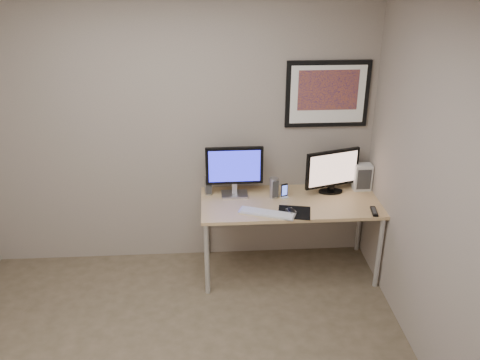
{
  "coord_description": "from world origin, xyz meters",
  "views": [
    {
      "loc": [
        0.29,
        -2.69,
        2.79
      ],
      "look_at": [
        0.53,
        1.1,
        1.07
      ],
      "focal_mm": 38.0,
      "sensor_mm": 36.0,
      "label": 1
    }
  ],
  "objects_px": {
    "monitor_large": "(234,169)",
    "keyboard": "(267,213)",
    "framed_art": "(327,94)",
    "phone_dock": "(284,191)",
    "monitor_tv": "(332,170)",
    "fan_unit": "(362,177)",
    "desk": "(290,208)",
    "speaker_left": "(208,186)",
    "speaker_right": "(274,188)"
  },
  "relations": [
    {
      "from": "monitor_tv",
      "to": "speaker_left",
      "type": "relative_size",
      "value": 2.97
    },
    {
      "from": "monitor_large",
      "to": "speaker_left",
      "type": "bearing_deg",
      "value": 169.98
    },
    {
      "from": "monitor_large",
      "to": "fan_unit",
      "type": "xyz_separation_m",
      "value": [
        1.2,
        0.06,
        -0.14
      ]
    },
    {
      "from": "desk",
      "to": "phone_dock",
      "type": "distance_m",
      "value": 0.16
    },
    {
      "from": "desk",
      "to": "monitor_large",
      "type": "distance_m",
      "value": 0.61
    },
    {
      "from": "monitor_tv",
      "to": "fan_unit",
      "type": "bearing_deg",
      "value": -6.68
    },
    {
      "from": "desk",
      "to": "phone_dock",
      "type": "relative_size",
      "value": 11.46
    },
    {
      "from": "desk",
      "to": "fan_unit",
      "type": "xyz_separation_m",
      "value": [
        0.71,
        0.21,
        0.19
      ]
    },
    {
      "from": "framed_art",
      "to": "monitor_tv",
      "type": "bearing_deg",
      "value": -72.77
    },
    {
      "from": "speaker_right",
      "to": "keyboard",
      "type": "xyz_separation_m",
      "value": [
        -0.1,
        -0.32,
        -0.09
      ]
    },
    {
      "from": "speaker_right",
      "to": "keyboard",
      "type": "relative_size",
      "value": 0.4
    },
    {
      "from": "phone_dock",
      "to": "desk",
      "type": "bearing_deg",
      "value": -79.7
    },
    {
      "from": "fan_unit",
      "to": "speaker_right",
      "type": "bearing_deg",
      "value": -172.5
    },
    {
      "from": "speaker_right",
      "to": "phone_dock",
      "type": "xyz_separation_m",
      "value": [
        0.09,
        -0.02,
        -0.03
      ]
    },
    {
      "from": "desk",
      "to": "monitor_tv",
      "type": "relative_size",
      "value": 3.1
    },
    {
      "from": "desk",
      "to": "monitor_large",
      "type": "bearing_deg",
      "value": 162.54
    },
    {
      "from": "monitor_large",
      "to": "speaker_right",
      "type": "relative_size",
      "value": 2.69
    },
    {
      "from": "framed_art",
      "to": "phone_dock",
      "type": "height_order",
      "value": "framed_art"
    },
    {
      "from": "speaker_left",
      "to": "desk",
      "type": "bearing_deg",
      "value": -20.16
    },
    {
      "from": "framed_art",
      "to": "fan_unit",
      "type": "distance_m",
      "value": 0.85
    },
    {
      "from": "framed_art",
      "to": "keyboard",
      "type": "distance_m",
      "value": 1.2
    },
    {
      "from": "monitor_large",
      "to": "phone_dock",
      "type": "distance_m",
      "value": 0.49
    },
    {
      "from": "monitor_large",
      "to": "phone_dock",
      "type": "bearing_deg",
      "value": -10.75
    },
    {
      "from": "monitor_tv",
      "to": "speaker_left",
      "type": "distance_m",
      "value": 1.14
    },
    {
      "from": "monitor_large",
      "to": "speaker_left",
      "type": "height_order",
      "value": "monitor_large"
    },
    {
      "from": "speaker_right",
      "to": "keyboard",
      "type": "height_order",
      "value": "speaker_right"
    },
    {
      "from": "desk",
      "to": "keyboard",
      "type": "bearing_deg",
      "value": -136.34
    },
    {
      "from": "monitor_large",
      "to": "keyboard",
      "type": "relative_size",
      "value": 1.08
    },
    {
      "from": "framed_art",
      "to": "speaker_right",
      "type": "height_order",
      "value": "framed_art"
    },
    {
      "from": "desk",
      "to": "framed_art",
      "type": "xyz_separation_m",
      "value": [
        0.35,
        0.33,
        0.96
      ]
    },
    {
      "from": "speaker_right",
      "to": "phone_dock",
      "type": "distance_m",
      "value": 0.1
    },
    {
      "from": "monitor_tv",
      "to": "fan_unit",
      "type": "height_order",
      "value": "monitor_tv"
    },
    {
      "from": "framed_art",
      "to": "monitor_tv",
      "type": "relative_size",
      "value": 1.45
    },
    {
      "from": "speaker_left",
      "to": "fan_unit",
      "type": "distance_m",
      "value": 1.44
    },
    {
      "from": "desk",
      "to": "speaker_left",
      "type": "distance_m",
      "value": 0.77
    },
    {
      "from": "monitor_large",
      "to": "fan_unit",
      "type": "relative_size",
      "value": 2.08
    },
    {
      "from": "speaker_left",
      "to": "phone_dock",
      "type": "distance_m",
      "value": 0.7
    },
    {
      "from": "framed_art",
      "to": "speaker_left",
      "type": "relative_size",
      "value": 4.32
    },
    {
      "from": "desk",
      "to": "monitor_tv",
      "type": "bearing_deg",
      "value": 21.34
    },
    {
      "from": "framed_art",
      "to": "fan_unit",
      "type": "height_order",
      "value": "framed_art"
    },
    {
      "from": "phone_dock",
      "to": "framed_art",
      "type": "bearing_deg",
      "value": 11.67
    },
    {
      "from": "monitor_tv",
      "to": "speaker_right",
      "type": "height_order",
      "value": "monitor_tv"
    },
    {
      "from": "desk",
      "to": "phone_dock",
      "type": "height_order",
      "value": "phone_dock"
    },
    {
      "from": "phone_dock",
      "to": "fan_unit",
      "type": "distance_m",
      "value": 0.77
    },
    {
      "from": "phone_dock",
      "to": "fan_unit",
      "type": "height_order",
      "value": "fan_unit"
    },
    {
      "from": "keyboard",
      "to": "framed_art",
      "type": "bearing_deg",
      "value": 64.79
    },
    {
      "from": "monitor_large",
      "to": "speaker_left",
      "type": "relative_size",
      "value": 2.99
    },
    {
      "from": "keyboard",
      "to": "monitor_large",
      "type": "bearing_deg",
      "value": 145.32
    },
    {
      "from": "monitor_large",
      "to": "fan_unit",
      "type": "distance_m",
      "value": 1.21
    },
    {
      "from": "desk",
      "to": "fan_unit",
      "type": "relative_size",
      "value": 6.41
    }
  ]
}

